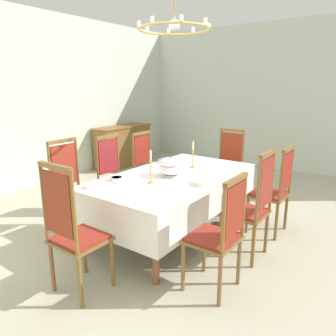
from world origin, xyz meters
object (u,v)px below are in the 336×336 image
(spoon_secondary, at_px, (193,186))
(chair_south_a, at_px, (219,232))
(sideboard, at_px, (123,146))
(bowl_far_left, at_px, (166,161))
(chair_head_west, at_px, (73,230))
(candlestick_west, at_px, (151,170))
(candlestick_east, at_px, (193,157))
(chair_head_east, at_px, (227,164))
(bowl_near_right, at_px, (201,182))
(spoon_primary, at_px, (109,181))
(chandelier, at_px, (174,28))
(chair_north_a, at_px, (72,187))
(soup_tureen, at_px, (171,166))
(chair_south_b, at_px, (252,205))
(chair_north_b, at_px, (115,175))
(bowl_far_right, at_px, (90,186))
(chair_north_c, at_px, (148,166))
(dining_table, at_px, (174,181))
(bowl_near_left, at_px, (117,178))
(chair_south_c, at_px, (274,189))

(spoon_secondary, bearing_deg, chair_south_a, -134.77)
(sideboard, bearing_deg, bowl_far_left, 55.28)
(chair_head_west, distance_m, candlestick_west, 1.10)
(candlestick_east, bearing_deg, chair_head_east, -0.00)
(bowl_near_right, bearing_deg, spoon_primary, 120.24)
(chair_head_west, xyz_separation_m, chandelier, (1.49, 0.00, 1.78))
(chair_south_a, xyz_separation_m, chandelier, (0.73, 0.99, 1.82))
(candlestick_east, distance_m, bowl_near_right, 0.72)
(chandelier, bearing_deg, chair_north_a, 126.22)
(chair_south_a, relative_size, sideboard, 0.75)
(soup_tureen, bearing_deg, sideboard, 52.80)
(chair_south_b, bearing_deg, chair_south_a, 179.57)
(chair_north_b, relative_size, bowl_far_right, 7.93)
(chair_north_b, bearing_deg, chair_north_a, -0.21)
(chair_north_c, distance_m, bowl_far_right, 1.74)
(bowl_far_left, bearing_deg, chair_north_c, 63.54)
(dining_table, relative_size, bowl_far_left, 11.26)
(soup_tureen, bearing_deg, chair_north_c, 52.07)
(chair_head_west, bearing_deg, bowl_far_left, 103.05)
(chair_north_a, bearing_deg, chair_south_b, 110.00)
(chair_north_c, bearing_deg, chair_north_b, -0.18)
(chair_north_a, bearing_deg, spoon_primary, 99.18)
(chair_north_b, height_order, candlestick_west, chair_north_b)
(soup_tureen, bearing_deg, spoon_secondary, -115.08)
(bowl_near_right, relative_size, bowl_far_right, 1.37)
(chair_south_a, distance_m, spoon_secondary, 0.77)
(chair_south_a, relative_size, chair_south_b, 0.93)
(soup_tureen, height_order, spoon_primary, soup_tureen)
(soup_tureen, height_order, chandelier, chandelier)
(chair_south_a, xyz_separation_m, soup_tureen, (0.68, 0.99, 0.30))
(chair_north_c, distance_m, chair_head_west, 2.42)
(chair_north_c, relative_size, candlestick_east, 3.13)
(dining_table, xyz_separation_m, chandelier, (-0.00, -0.00, 1.71))
(chair_north_a, height_order, bowl_near_left, chair_north_a)
(chair_north_b, height_order, bowl_near_right, chair_north_b)
(chair_south_c, bearing_deg, bowl_near_right, 147.04)
(chair_head_east, bearing_deg, candlestick_east, 90.00)
(chair_south_c, bearing_deg, bowl_far_right, 139.09)
(candlestick_east, distance_m, spoon_primary, 1.17)
(chair_north_c, xyz_separation_m, bowl_near_left, (-1.26, -0.57, 0.20))
(bowl_near_right, distance_m, chandelier, 1.68)
(candlestick_west, distance_m, bowl_near_right, 0.56)
(soup_tureen, bearing_deg, chair_south_a, -124.32)
(bowl_far_left, bearing_deg, sideboard, 55.28)
(spoon_secondary, relative_size, sideboard, 0.12)
(bowl_far_left, bearing_deg, spoon_secondary, -128.80)
(sideboard, bearing_deg, candlestick_west, 48.33)
(chair_north_a, bearing_deg, sideboard, -146.51)
(chair_south_c, distance_m, spoon_primary, 1.98)
(soup_tureen, bearing_deg, bowl_near_right, -98.62)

